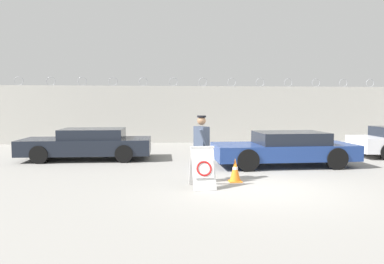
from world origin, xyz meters
TOP-DOWN VIEW (x-y plane):
  - ground_plane at (0.00, 0.00)m, footprint 90.00×90.00m
  - perimeter_wall at (0.00, 11.15)m, footprint 36.00×0.30m
  - barricade_sign at (-1.43, 0.12)m, footprint 0.62×0.85m
  - security_guard at (-1.37, 0.84)m, footprint 0.43×0.69m
  - traffic_cone_near at (-0.46, 0.75)m, footprint 0.34×0.34m
  - parked_car_front_coupe at (-5.14, 5.31)m, footprint 4.83×2.08m
  - parked_car_rear_sedan at (1.78, 3.12)m, footprint 4.75×1.99m

SIDE VIEW (x-z plane):
  - ground_plane at x=0.00m, z-range 0.00..0.00m
  - traffic_cone_near at x=-0.46m, z-range 0.00..0.64m
  - barricade_sign at x=-1.43m, z-range -0.01..1.05m
  - parked_car_front_coupe at x=-5.14m, z-range 0.02..1.19m
  - parked_car_rear_sedan at x=1.78m, z-range 0.02..1.18m
  - security_guard at x=-1.37m, z-range 0.11..1.91m
  - perimeter_wall at x=0.00m, z-range -0.22..3.30m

